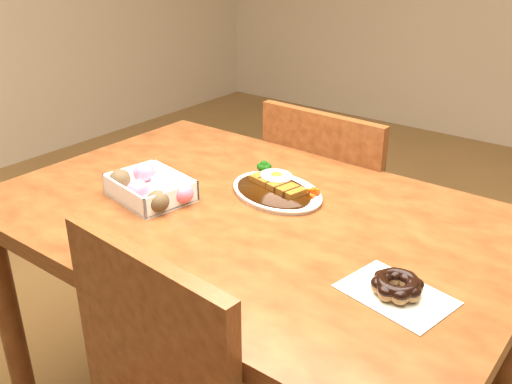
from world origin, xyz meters
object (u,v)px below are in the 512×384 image
Objects in this scene: donut_box at (150,187)px; pon_de_ring at (397,286)px; table at (250,248)px; katsu_curry_plate at (277,188)px; chair_far at (338,222)px.

donut_box is 1.11× the size of pon_de_ring.
table is 5.78× the size of pon_de_ring.
katsu_curry_plate is (-0.01, 0.11, 0.11)m from table.
chair_far is (-0.06, 0.53, -0.17)m from table.
chair_far reaches higher than donut_box.
pon_de_ring is at bearing -1.39° from donut_box.
table is 5.20× the size of donut_box.
chair_far reaches higher than table.
chair_far is 0.51m from katsu_curry_plate.
katsu_curry_plate is at bearing 41.82° from donut_box.
katsu_curry_plate is at bearing 99.31° from chair_far.
katsu_curry_plate is at bearing 152.32° from pon_de_ring.
katsu_curry_plate reaches higher than pon_de_ring.
chair_far is 2.97× the size of katsu_curry_plate.
chair_far is at bearing 126.26° from pon_de_ring.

